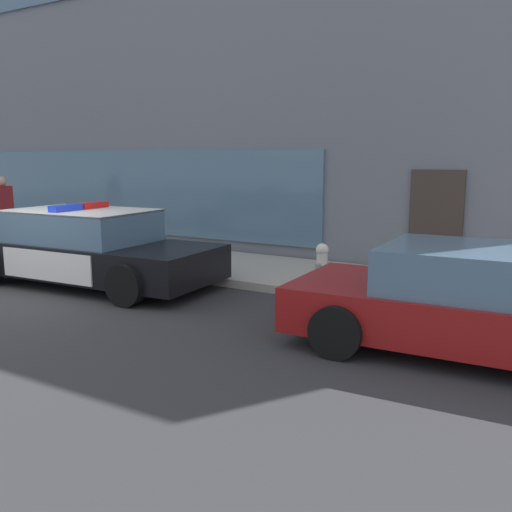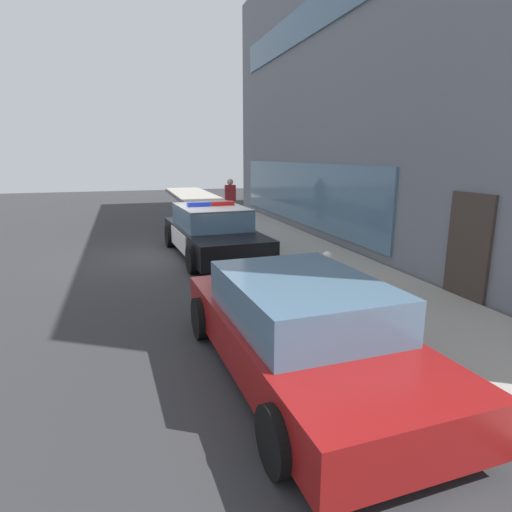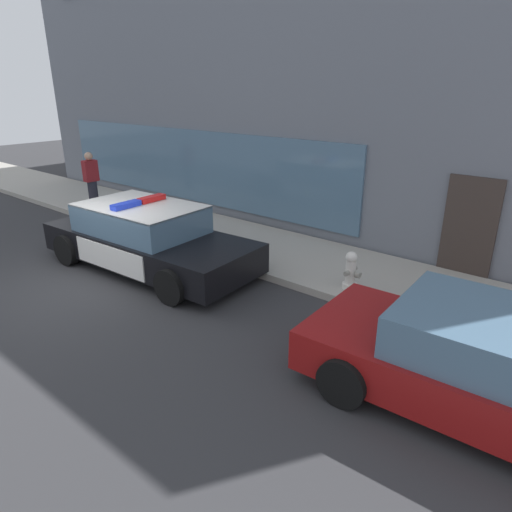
# 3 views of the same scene
# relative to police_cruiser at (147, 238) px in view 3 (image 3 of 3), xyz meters

# --- Properties ---
(ground) EXTENTS (48.00, 48.00, 0.00)m
(ground) POSITION_rel_police_cruiser_xyz_m (-0.26, -1.43, -0.68)
(ground) COLOR #303033
(sidewalk) EXTENTS (48.00, 2.61, 0.15)m
(sidewalk) POSITION_rel_police_cruiser_xyz_m (-0.26, 2.36, -0.60)
(sidewalk) COLOR #A39E93
(sidewalk) RESTS_ON ground
(storefront_building) EXTENTS (19.45, 10.98, 9.69)m
(storefront_building) POSITION_rel_police_cruiser_xyz_m (-0.42, 9.17, 4.16)
(storefront_building) COLOR slate
(storefront_building) RESTS_ON ground
(police_cruiser) EXTENTS (5.02, 2.34, 1.49)m
(police_cruiser) POSITION_rel_police_cruiser_xyz_m (0.00, 0.00, 0.00)
(police_cruiser) COLOR black
(police_cruiser) RESTS_ON ground
(fire_hydrant) EXTENTS (0.34, 0.39, 0.73)m
(fire_hydrant) POSITION_rel_police_cruiser_xyz_m (4.04, 1.53, -0.18)
(fire_hydrant) COLOR silver
(fire_hydrant) RESTS_ON sidewalk
(car_down_street) EXTENTS (4.72, 2.24, 1.29)m
(car_down_street) POSITION_rel_police_cruiser_xyz_m (6.97, -0.30, -0.05)
(car_down_street) COLOR maroon
(car_down_street) RESTS_ON ground
(pedestrian_on_sidewalk) EXTENTS (0.28, 0.41, 1.71)m
(pedestrian_on_sidewalk) POSITION_rel_police_cruiser_xyz_m (-4.84, 1.71, 0.33)
(pedestrian_on_sidewalk) COLOR #23232D
(pedestrian_on_sidewalk) RESTS_ON sidewalk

